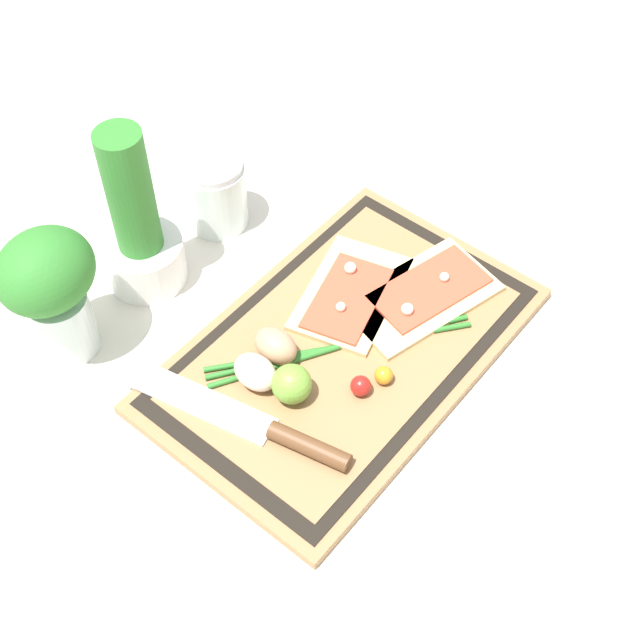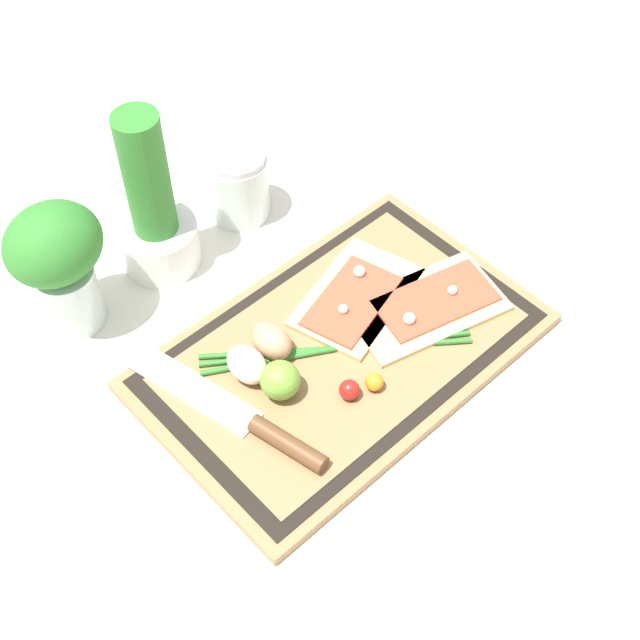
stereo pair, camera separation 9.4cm
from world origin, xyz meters
name	(u,v)px [view 2 (the right image)]	position (x,y,z in m)	size (l,w,h in m)	color
ground_plane	(341,355)	(0.00, 0.00, 0.00)	(6.00, 6.00, 0.00)	silver
cutting_board	(341,351)	(0.00, 0.00, 0.01)	(0.49, 0.31, 0.02)	#997047
pizza_slice_near	(428,306)	(0.12, -0.03, 0.02)	(0.22, 0.16, 0.02)	#DBBC7F
pizza_slice_far	(355,297)	(0.07, 0.04, 0.02)	(0.20, 0.15, 0.02)	#DBBC7F
knife	(255,425)	(-0.16, -0.02, 0.03)	(0.09, 0.29, 0.02)	silver
egg_brown	(271,341)	(-0.07, 0.05, 0.04)	(0.04, 0.06, 0.04)	tan
egg_pink	(247,364)	(-0.11, 0.05, 0.04)	(0.04, 0.06, 0.04)	beige
lime	(283,382)	(-0.10, 0.00, 0.04)	(0.05, 0.05, 0.05)	#70A838
cherry_tomato_red	(349,390)	(-0.04, -0.06, 0.03)	(0.03, 0.03, 0.03)	red
cherry_tomato_yellow	(374,382)	(-0.01, -0.07, 0.03)	(0.02, 0.02, 0.02)	orange
scallion_bunch	(338,350)	(-0.01, 0.00, 0.02)	(0.30, 0.22, 0.01)	#2D7528
herb_pot	(154,215)	(-0.07, 0.28, 0.09)	(0.11, 0.11, 0.25)	white
sauce_jar	(238,188)	(0.07, 0.28, 0.05)	(0.09, 0.09, 0.11)	silver
herb_glass	(58,260)	(-0.21, 0.28, 0.11)	(0.12, 0.11, 0.19)	silver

